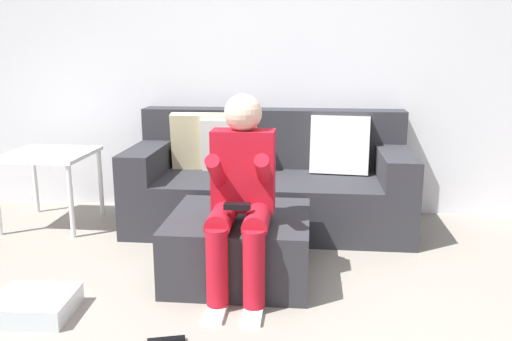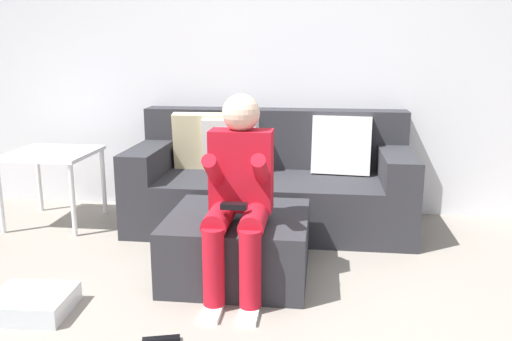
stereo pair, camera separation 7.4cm
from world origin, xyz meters
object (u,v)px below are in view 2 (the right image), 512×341
Objects in this scene: ottoman at (238,245)px; storage_bin at (32,303)px; person_seated at (238,190)px; remote_near_ottoman at (161,340)px; couch_sectional at (270,182)px; side_table at (52,160)px.

ottoman is 2.08× the size of storage_bin.
storage_bin is (-1.05, -0.40, -0.55)m from person_seated.
person_seated reaches higher than ottoman.
remote_near_ottoman is (0.76, -0.20, -0.04)m from storage_bin.
storage_bin is 0.79m from remote_near_ottoman.
couch_sectional is 3.37× the size of side_table.
ottoman is 0.75× the size of person_seated.
side_table is (-1.69, -0.19, 0.17)m from couch_sectional.
person_seated is at bearing 48.42° from remote_near_ottoman.
couch_sectional reaches higher than ottoman.
ottoman is 1.33× the size of side_table.
side_table is 2.17m from remote_near_ottoman.
person_seated is at bearing -32.26° from side_table.
side_table reaches higher than remote_near_ottoman.
person_seated is 0.89m from remote_near_ottoman.
couch_sectional is at bearing 63.07° from remote_near_ottoman.
remote_near_ottoman is at bearing -115.43° from person_seated.
person_seated is 6.26× the size of remote_near_ottoman.
ottoman is (-0.10, -1.01, -0.14)m from couch_sectional.
storage_bin is 2.25× the size of remote_near_ottoman.
remote_near_ottoman is (-0.35, -1.82, -0.33)m from couch_sectional.
side_table is 3.51× the size of remote_near_ottoman.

